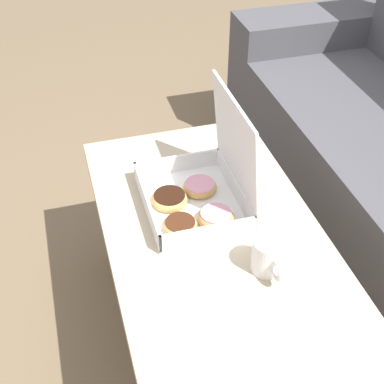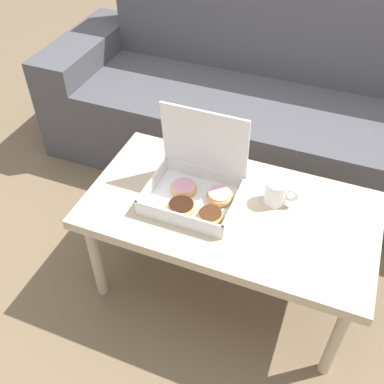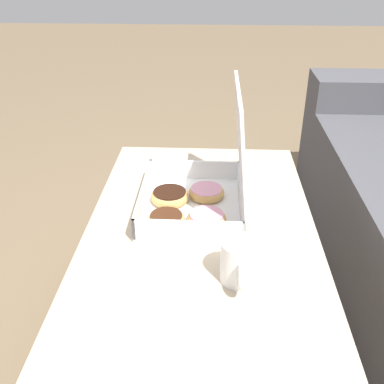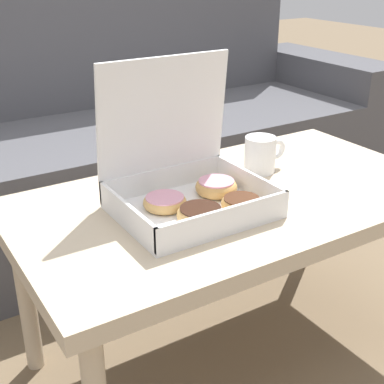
# 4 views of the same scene
# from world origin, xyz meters

# --- Properties ---
(ground_plane) EXTENTS (12.00, 12.00, 0.00)m
(ground_plane) POSITION_xyz_m (0.00, 0.00, 0.00)
(ground_plane) COLOR #756047
(couch) EXTENTS (2.50, 0.77, 0.98)m
(couch) POSITION_xyz_m (0.00, 0.79, 0.33)
(couch) COLOR #4C4C51
(couch) RESTS_ON ground_plane
(coffee_table) EXTENTS (1.07, 0.58, 0.48)m
(coffee_table) POSITION_xyz_m (0.00, -0.12, 0.43)
(coffee_table) COLOR #C6B293
(coffee_table) RESTS_ON ground_plane
(pastry_box) EXTENTS (0.33, 0.27, 0.33)m
(pastry_box) POSITION_xyz_m (-0.13, -0.13, 0.54)
(pastry_box) COLOR white
(pastry_box) RESTS_ON coffee_table
(coffee_mug) EXTENTS (0.13, 0.08, 0.10)m
(coffee_mug) POSITION_xyz_m (0.15, -0.03, 0.53)
(coffee_mug) COLOR white
(coffee_mug) RESTS_ON coffee_table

